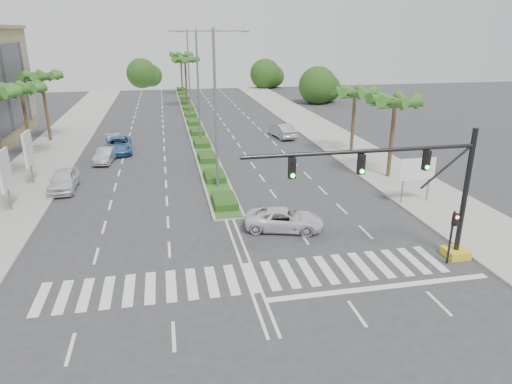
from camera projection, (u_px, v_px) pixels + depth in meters
ground at (251, 277)px, 23.08m from camera, size 160.00×160.00×0.00m
footpath_right at (366, 158)px, 44.37m from camera, size 6.00×120.00×0.15m
footpath_left at (31, 177)px, 38.69m from camera, size 6.00×120.00×0.15m
median at (191, 118)px, 64.61m from camera, size 2.20×75.00×0.20m
median_grass at (191, 117)px, 64.57m from camera, size 1.80×75.00×0.04m
signal_gantry at (426, 201)px, 23.66m from camera, size 12.60×1.20×7.20m
pedestrian_signal at (453, 229)px, 23.76m from camera, size 0.28×0.36×3.00m
direction_sign at (417, 171)px, 32.16m from camera, size 2.70×0.11×3.40m
billboard_near at (5, 171)px, 30.47m from camera, size 0.18×2.10×4.35m
billboard_far at (28, 149)px, 36.01m from camera, size 0.18×2.10×4.35m
palm_left_far at (21, 92)px, 41.84m from camera, size 4.57×4.68×7.35m
palm_left_end at (41, 79)px, 49.10m from camera, size 4.57×4.68×7.75m
palm_right_near at (395, 104)px, 36.65m from camera, size 4.57×4.68×7.05m
palm_right_far at (355, 95)px, 44.13m from camera, size 4.57×4.68×6.75m
palm_median_a at (185, 62)px, 71.48m from camera, size 4.57×4.68×8.05m
palm_median_b at (181, 57)px, 85.34m from camera, size 4.57×4.68×8.05m
streetlight_near at (215, 102)px, 33.74m from camera, size 5.10×0.25×12.00m
streetlight_mid at (198, 80)px, 48.52m from camera, size 5.10×0.25×12.00m
streetlight_far at (189, 69)px, 63.29m from camera, size 5.10×0.25×12.00m
car_parked_a at (64, 180)px, 35.50m from camera, size 1.95×4.78×1.63m
car_parked_b at (105, 155)px, 43.03m from camera, size 2.00×4.32×1.37m
car_parked_c at (118, 145)px, 46.47m from camera, size 3.01×5.76×1.55m
car_parked_d at (114, 143)px, 47.66m from camera, size 2.44×4.76×1.32m
car_crossing at (284, 219)px, 28.45m from camera, size 5.32×3.53×1.36m
car_right at (282, 131)px, 53.01m from camera, size 2.31×5.12×1.63m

